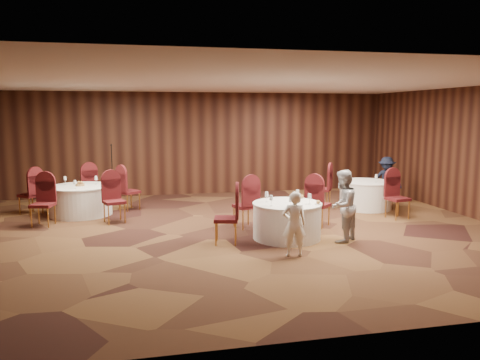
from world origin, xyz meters
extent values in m
plane|color=black|center=(0.00, 0.00, 0.00)|extent=(12.00, 12.00, 0.00)
plane|color=silver|center=(0.00, 0.00, 3.20)|extent=(12.00, 12.00, 0.00)
plane|color=black|center=(0.00, 5.00, 1.60)|extent=(12.00, 0.00, 12.00)
plane|color=black|center=(0.00, -5.00, 1.60)|extent=(12.00, 0.00, 12.00)
plane|color=black|center=(6.00, 0.00, 1.60)|extent=(0.00, 10.00, 10.00)
cylinder|color=white|center=(0.98, -0.77, 0.36)|extent=(1.38, 1.38, 0.72)
cylinder|color=white|center=(0.98, -0.77, 0.72)|extent=(1.41, 1.41, 0.03)
cylinder|color=white|center=(-3.42, 2.49, 0.36)|extent=(1.53, 1.53, 0.72)
cylinder|color=white|center=(-3.42, 2.49, 0.72)|extent=(1.56, 1.56, 0.03)
cylinder|color=white|center=(4.00, 1.71, 0.36)|extent=(1.37, 1.37, 0.72)
cylinder|color=white|center=(4.00, 1.71, 0.72)|extent=(1.40, 1.40, 0.03)
cylinder|color=silver|center=(1.37, -0.99, 0.74)|extent=(0.06, 0.06, 0.01)
cylinder|color=silver|center=(1.37, -0.99, 0.80)|extent=(0.01, 0.01, 0.11)
cone|color=silver|center=(1.37, -0.99, 0.91)|extent=(0.08, 0.08, 0.10)
cylinder|color=silver|center=(0.59, -0.59, 0.74)|extent=(0.06, 0.06, 0.01)
cylinder|color=silver|center=(0.59, -0.59, 0.80)|extent=(0.01, 0.01, 0.11)
cone|color=silver|center=(0.59, -0.59, 0.91)|extent=(0.08, 0.08, 0.10)
cylinder|color=silver|center=(0.89, -1.26, 0.74)|extent=(0.06, 0.06, 0.01)
cylinder|color=silver|center=(0.89, -1.26, 0.80)|extent=(0.01, 0.01, 0.11)
cone|color=silver|center=(0.89, -1.26, 0.91)|extent=(0.08, 0.08, 0.10)
cylinder|color=silver|center=(0.57, -1.00, 0.74)|extent=(0.06, 0.06, 0.01)
cylinder|color=silver|center=(0.57, -1.00, 0.80)|extent=(0.01, 0.01, 0.11)
cone|color=silver|center=(0.57, -1.00, 0.91)|extent=(0.08, 0.08, 0.10)
cylinder|color=silver|center=(1.29, -0.48, 0.74)|extent=(0.06, 0.06, 0.01)
cylinder|color=silver|center=(1.29, -0.48, 0.80)|extent=(0.01, 0.01, 0.11)
cone|color=silver|center=(1.29, -0.48, 0.91)|extent=(0.08, 0.08, 0.10)
cylinder|color=white|center=(0.97, -1.33, 0.75)|extent=(0.15, 0.15, 0.01)
sphere|color=#9E6B33|center=(0.97, -1.33, 0.79)|extent=(0.08, 0.08, 0.08)
cylinder|color=white|center=(1.53, -1.04, 0.75)|extent=(0.15, 0.15, 0.01)
sphere|color=#9E6B33|center=(1.53, -1.04, 0.79)|extent=(0.08, 0.08, 0.08)
cylinder|color=white|center=(1.43, -0.36, 0.75)|extent=(0.15, 0.15, 0.01)
sphere|color=#9E6B33|center=(1.43, -0.36, 0.79)|extent=(0.08, 0.08, 0.08)
cylinder|color=silver|center=(-3.05, 2.69, 0.74)|extent=(0.06, 0.06, 0.01)
cylinder|color=silver|center=(-3.05, 2.69, 0.80)|extent=(0.01, 0.01, 0.11)
cone|color=silver|center=(-3.05, 2.69, 0.91)|extent=(0.08, 0.08, 0.10)
cylinder|color=silver|center=(-3.82, 2.79, 0.74)|extent=(0.06, 0.06, 0.01)
cylinder|color=silver|center=(-3.82, 2.79, 0.80)|extent=(0.01, 0.01, 0.11)
cone|color=silver|center=(-3.82, 2.79, 0.91)|extent=(0.08, 0.08, 0.10)
cylinder|color=silver|center=(-3.48, 2.02, 0.74)|extent=(0.06, 0.06, 0.01)
cylinder|color=silver|center=(-3.48, 2.02, 0.80)|extent=(0.01, 0.01, 0.11)
cone|color=silver|center=(-3.48, 2.02, 0.91)|extent=(0.08, 0.08, 0.10)
cylinder|color=olive|center=(-3.42, 2.49, 0.77)|extent=(0.22, 0.22, 0.06)
sphere|color=#9E6B33|center=(-3.45, 2.51, 0.83)|extent=(0.07, 0.07, 0.07)
sphere|color=#9E6B33|center=(-3.38, 2.47, 0.83)|extent=(0.07, 0.07, 0.07)
cylinder|color=silver|center=(4.16, 1.46, 0.74)|extent=(0.06, 0.06, 0.01)
cylinder|color=silver|center=(4.16, 1.46, 0.80)|extent=(0.01, 0.01, 0.11)
cone|color=silver|center=(4.16, 1.46, 0.91)|extent=(0.08, 0.08, 0.10)
cylinder|color=black|center=(-2.69, 3.65, 0.01)|extent=(0.24, 0.24, 0.02)
cylinder|color=black|center=(-2.69, 3.65, 0.86)|extent=(0.02, 0.02, 1.69)
cylinder|color=black|center=(-2.69, 3.70, 1.68)|extent=(0.04, 0.12, 0.04)
imported|color=white|center=(0.72, -1.97, 0.59)|extent=(0.47, 0.34, 1.19)
imported|color=#B6B7BB|center=(1.98, -1.23, 0.72)|extent=(0.89, 0.87, 1.45)
imported|color=black|center=(5.00, 2.42, 0.66)|extent=(0.98, 0.83, 1.31)
camera|label=1|loc=(-1.96, -9.71, 2.56)|focal=35.00mm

